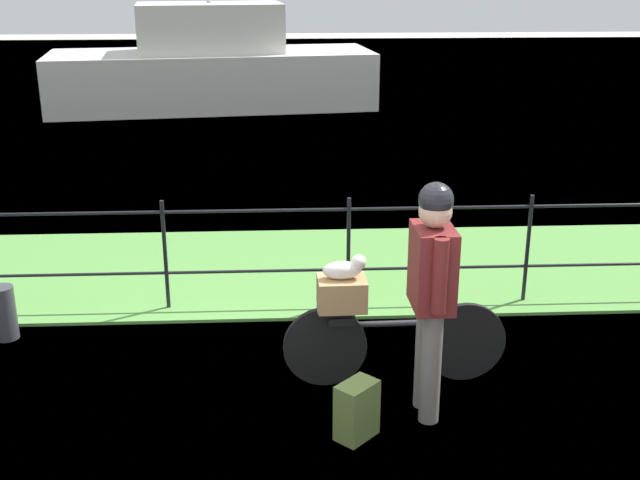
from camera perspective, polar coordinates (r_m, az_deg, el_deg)
ground_plane at (r=5.57m, az=-4.82°, el=-13.61°), size 60.00×60.00×0.00m
grass_strip at (r=8.21m, az=-4.25°, el=-2.14°), size 27.00×2.40×0.03m
harbor_water at (r=17.57m, az=-3.67°, el=9.54°), size 30.00×30.00×0.00m
iron_fence at (r=7.15m, az=-4.50°, el=-0.45°), size 18.04×0.04×1.04m
bicycle_main at (r=6.02m, az=5.19°, el=-7.24°), size 1.67×0.17×0.62m
wooden_crate at (r=5.80m, az=1.56°, el=-3.81°), size 0.36×0.28×0.23m
terrier_dog at (r=5.73m, az=1.83°, el=-2.04°), size 0.32×0.15×0.18m
cyclist_person at (r=5.38m, az=7.98°, el=-2.91°), size 0.27×0.54×1.68m
backpack_on_paving at (r=5.43m, az=2.64°, el=-12.03°), size 0.32×0.33×0.40m
mooring_bollard at (r=7.21m, az=-21.60°, el=-4.85°), size 0.20×0.20×0.46m
moored_boat_near at (r=17.40m, az=-7.71°, el=11.99°), size 6.94×3.09×3.74m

